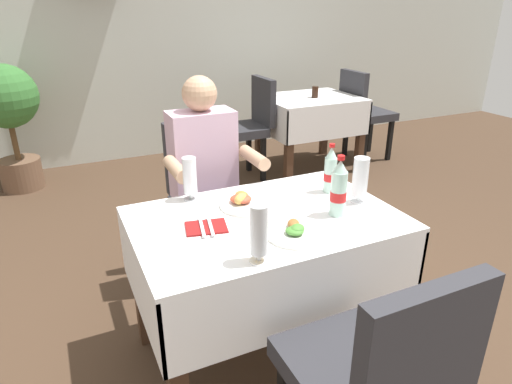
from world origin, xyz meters
TOP-DOWN VIEW (x-y plane):
  - ground_plane at (0.00, 0.00)m, footprint 11.00×11.00m
  - back_wall at (0.00, 3.47)m, footprint 11.00×0.12m
  - main_dining_table at (-0.09, 0.04)m, footprint 1.15×0.77m
  - chair_far_diner_seat at (-0.09, 0.81)m, footprint 0.44×0.50m
  - chair_near_camera_side at (-0.09, -0.74)m, footprint 0.44×0.50m
  - seated_diner_far at (-0.13, 0.70)m, footprint 0.50×0.46m
  - plate_near_camera at (-0.05, -0.17)m, footprint 0.23×0.23m
  - plate_far_diner at (-0.12, 0.19)m, footprint 0.26×0.26m
  - beer_glass_left at (0.38, -0.01)m, footprint 0.07×0.07m
  - beer_glass_middle at (-0.27, -0.28)m, footprint 0.07×0.07m
  - beer_glass_right at (-0.33, 0.35)m, footprint 0.07×0.07m
  - cola_bottle_primary at (0.21, -0.08)m, footprint 0.07×0.07m
  - cola_bottle_secondary at (0.33, 0.16)m, footprint 0.06×0.06m
  - napkin_cutlery_set at (-0.36, 0.04)m, footprint 0.19×0.20m
  - background_dining_table at (1.52, 2.28)m, footprint 0.94×0.78m
  - background_chair_left at (0.84, 2.28)m, footprint 0.50×0.44m
  - background_chair_right at (2.20, 2.28)m, footprint 0.50×0.44m
  - background_table_tumbler at (1.54, 2.24)m, footprint 0.06×0.06m
  - potted_plant_corner at (-1.21, 2.92)m, footprint 0.56×0.56m

SIDE VIEW (x-z plane):
  - ground_plane at x=0.00m, z-range 0.00..0.00m
  - chair_far_diner_seat at x=-0.09m, z-range 0.07..1.04m
  - chair_near_camera_side at x=-0.09m, z-range 0.07..1.04m
  - background_chair_left at x=0.84m, z-range 0.07..1.04m
  - background_chair_right at x=2.20m, z-range 0.07..1.04m
  - background_dining_table at x=1.52m, z-range 0.18..0.93m
  - main_dining_table at x=-0.09m, z-range 0.20..0.94m
  - seated_diner_far at x=-0.13m, z-range 0.08..1.34m
  - potted_plant_corner at x=-1.21m, z-range 0.16..1.30m
  - napkin_cutlery_set at x=-0.36m, z-range 0.74..0.76m
  - plate_near_camera at x=-0.05m, z-range 0.74..0.78m
  - plate_far_diner at x=-0.12m, z-range 0.73..0.79m
  - background_table_tumbler at x=1.54m, z-range 0.75..0.86m
  - cola_bottle_secondary at x=0.33m, z-range 0.73..0.98m
  - beer_glass_right at x=-0.33m, z-range 0.75..0.96m
  - beer_glass_left at x=0.38m, z-range 0.75..0.97m
  - beer_glass_middle at x=-0.27m, z-range 0.75..0.97m
  - cola_bottle_primary at x=0.21m, z-range 0.73..1.00m
  - back_wall at x=0.00m, z-range 0.00..2.85m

